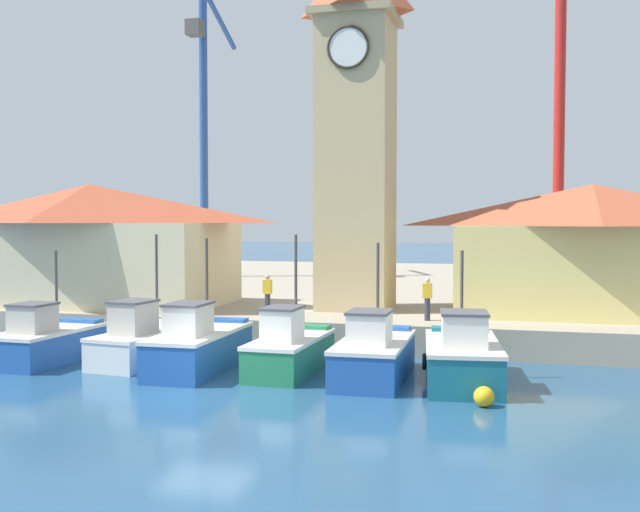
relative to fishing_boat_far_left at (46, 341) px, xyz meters
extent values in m
plane|color=navy|center=(7.22, -2.95, -0.74)|extent=(300.00, 300.00, 0.00)
cube|color=#9E937F|center=(7.22, 24.21, -0.17)|extent=(120.00, 40.00, 1.13)
cube|color=#2356A8|center=(0.01, 0.05, -0.22)|extent=(2.09, 4.28, 1.04)
cube|color=#2356A8|center=(0.08, 1.90, 0.43)|extent=(1.65, 0.67, 0.24)
cube|color=silver|center=(0.01, 0.05, 0.36)|extent=(2.15, 4.34, 0.12)
cube|color=#B2ADA3|center=(-0.03, -0.68, 0.87)|extent=(1.20, 1.31, 0.90)
cube|color=#4C4C51|center=(-0.03, -0.68, 1.35)|extent=(1.28, 1.39, 0.08)
cylinder|color=#4C4742|center=(0.03, 0.58, 1.76)|extent=(0.10, 0.10, 2.70)
torus|color=black|center=(-1.02, 0.31, -0.22)|extent=(0.14, 0.52, 0.52)
cube|color=silver|center=(3.34, 0.98, -0.24)|extent=(2.33, 4.82, 0.99)
cube|color=silver|center=(3.56, 3.03, 0.37)|extent=(1.62, 0.77, 0.24)
cube|color=silver|center=(3.34, 0.98, 0.30)|extent=(2.40, 4.88, 0.12)
cube|color=#B2ADA3|center=(3.25, 0.17, 0.89)|extent=(1.25, 1.51, 1.05)
cube|color=#4C4C51|center=(3.25, 0.17, 1.45)|extent=(1.34, 1.59, 0.08)
cylinder|color=#4C4742|center=(3.40, 1.55, 2.02)|extent=(0.10, 0.10, 3.31)
torus|color=black|center=(2.37, 1.32, -0.24)|extent=(0.18, 0.53, 0.52)
cube|color=#2356A8|center=(5.66, 0.15, -0.14)|extent=(1.98, 5.14, 1.18)
cube|color=#2356A8|center=(5.60, 2.45, 0.57)|extent=(1.59, 0.64, 0.24)
cube|color=silver|center=(5.66, 0.15, 0.50)|extent=(2.05, 5.20, 0.12)
cube|color=beige|center=(5.68, -0.74, 1.03)|extent=(1.15, 1.56, 0.94)
cube|color=#4C4C51|center=(5.68, -0.74, 1.54)|extent=(1.23, 1.64, 0.08)
cylinder|color=#4C4742|center=(5.64, 0.79, 2.06)|extent=(0.10, 0.10, 3.01)
torus|color=black|center=(4.64, 0.38, -0.14)|extent=(0.13, 0.52, 0.52)
cube|color=#237A4C|center=(8.62, 0.61, -0.22)|extent=(1.80, 4.56, 1.03)
cube|color=#237A4C|center=(8.66, 2.63, 0.41)|extent=(1.47, 0.63, 0.24)
cube|color=silver|center=(8.62, 0.61, 0.34)|extent=(1.86, 4.63, 0.12)
cube|color=silver|center=(8.60, -0.18, 0.90)|extent=(1.05, 1.38, 0.99)
cube|color=#4C4C51|center=(8.60, -0.18, 1.44)|extent=(1.13, 1.46, 0.08)
cylinder|color=#4C4742|center=(8.63, 1.18, 2.05)|extent=(0.10, 0.10, 3.29)
torus|color=black|center=(7.69, 0.86, -0.22)|extent=(0.13, 0.52, 0.52)
cube|color=#2356A8|center=(11.42, 0.35, -0.18)|extent=(2.07, 4.97, 1.11)
cube|color=#2356A8|center=(11.36, 2.56, 0.49)|extent=(1.67, 0.64, 0.24)
cube|color=silver|center=(11.42, 0.35, 0.42)|extent=(2.13, 5.03, 0.12)
cube|color=silver|center=(11.44, -0.51, 0.94)|extent=(1.20, 1.51, 0.92)
cube|color=#4C4C51|center=(11.44, -0.51, 1.44)|extent=(1.28, 1.59, 0.08)
cylinder|color=#4C4742|center=(11.40, 0.96, 1.97)|extent=(0.10, 0.10, 2.98)
torus|color=black|center=(10.36, 0.57, -0.18)|extent=(0.13, 0.52, 0.52)
cube|color=#196B7F|center=(14.09, 0.40, -0.16)|extent=(2.71, 5.11, 1.15)
cube|color=#196B7F|center=(13.81, 2.57, 0.54)|extent=(1.84, 0.82, 0.24)
cube|color=silver|center=(14.09, 0.40, 0.47)|extent=(2.78, 5.17, 0.12)
cube|color=silver|center=(14.20, -0.44, 0.99)|extent=(1.44, 1.61, 0.93)
cube|color=#4C4C51|center=(14.20, -0.44, 1.50)|extent=(1.53, 1.70, 0.08)
cylinder|color=#4C4742|center=(14.02, 1.01, 1.88)|extent=(0.10, 0.10, 2.71)
torus|color=black|center=(12.94, 0.50, -0.16)|extent=(0.19, 0.53, 0.52)
cube|color=tan|center=(8.97, 8.85, 6.45)|extent=(2.97, 2.97, 12.12)
cube|color=tan|center=(8.97, 8.85, 12.67)|extent=(3.47, 3.47, 0.30)
cylinder|color=white|center=(8.97, 7.30, 11.10)|extent=(1.63, 0.12, 1.63)
torus|color=#332D23|center=(8.97, 7.26, 11.10)|extent=(1.75, 0.12, 1.75)
cube|color=beige|center=(-3.23, 7.88, 2.23)|extent=(12.34, 6.19, 3.67)
pyramid|color=#A3472D|center=(-3.23, 7.88, 4.94)|extent=(12.74, 6.59, 1.76)
cube|color=#E5D17A|center=(18.49, 9.40, 2.17)|extent=(10.44, 5.66, 3.56)
pyramid|color=#B25133|center=(18.49, 9.40, 4.78)|extent=(10.84, 6.06, 1.66)
cube|color=navy|center=(-5.04, 24.67, 0.99)|extent=(2.00, 2.00, 1.20)
cylinder|color=#284C93|center=(-5.04, 24.67, 10.64)|extent=(0.56, 0.56, 18.09)
cylinder|color=#284C93|center=(-5.01, 27.39, 18.38)|extent=(0.43, 5.63, 3.15)
cube|color=#4C4C4C|center=(-5.05, 23.42, 16.78)|extent=(1.00, 1.00, 1.00)
cube|color=maroon|center=(17.54, 17.85, 0.99)|extent=(2.00, 2.00, 1.20)
cylinder|color=red|center=(17.54, 17.85, 11.48)|extent=(0.56, 0.56, 19.78)
sphere|color=gold|center=(14.87, -2.38, -0.46)|extent=(0.55, 0.55, 0.55)
cylinder|color=#33333D|center=(12.37, 5.90, 0.82)|extent=(0.22, 0.22, 0.85)
cube|color=gold|center=(12.37, 5.90, 1.52)|extent=(0.34, 0.22, 0.56)
sphere|color=beige|center=(12.37, 5.90, 1.91)|extent=(0.20, 0.20, 0.20)
cylinder|color=#33333D|center=(5.99, 5.93, 0.82)|extent=(0.22, 0.22, 0.85)
cube|color=gold|center=(5.99, 5.93, 1.52)|extent=(0.34, 0.22, 0.56)
sphere|color=tan|center=(5.99, 5.93, 1.91)|extent=(0.20, 0.20, 0.20)
camera|label=1|loc=(15.79, -22.23, 4.13)|focal=42.00mm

